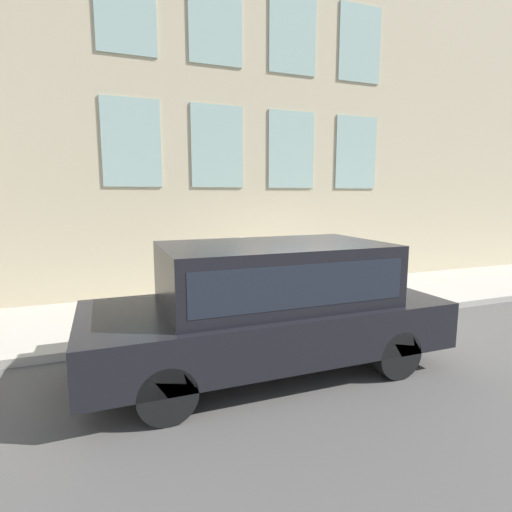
{
  "coord_description": "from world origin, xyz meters",
  "views": [
    {
      "loc": [
        -6.16,
        3.49,
        2.39
      ],
      "look_at": [
        0.95,
        0.76,
        1.23
      ],
      "focal_mm": 28.0,
      "sensor_mm": 36.0,
      "label": 1
    }
  ],
  "objects": [
    {
      "name": "fire_hydrant",
      "position": [
        0.67,
        0.57,
        0.55
      ],
      "size": [
        0.34,
        0.45,
        0.81
      ],
      "color": "gold",
      "rests_on": "sidewalk"
    },
    {
      "name": "building_facade",
      "position": [
        3.11,
        -0.0,
        4.31
      ],
      "size": [
        0.33,
        40.0,
        8.62
      ],
      "color": "#C6B793",
      "rests_on": "ground_plane"
    },
    {
      "name": "sidewalk",
      "position": [
        1.48,
        0.0,
        0.07
      ],
      "size": [
        2.96,
        60.0,
        0.13
      ],
      "color": "#B2ADA3",
      "rests_on": "ground_plane"
    },
    {
      "name": "person",
      "position": [
        1.23,
        0.95,
        1.01
      ],
      "size": [
        0.35,
        0.23,
        1.45
      ],
      "rotation": [
        0.0,
        0.0,
        1.7
      ],
      "color": "#998466",
      "rests_on": "sidewalk"
    },
    {
      "name": "ground_plane",
      "position": [
        0.0,
        0.0,
        0.0
      ],
      "size": [
        80.0,
        80.0,
        0.0
      ],
      "primitive_type": "plane",
      "color": "#514F4C"
    },
    {
      "name": "parked_truck_charcoal_near",
      "position": [
        -1.25,
        1.4,
        0.99
      ],
      "size": [
        2.01,
        4.83,
        1.75
      ],
      "color": "black",
      "rests_on": "ground_plane"
    }
  ]
}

